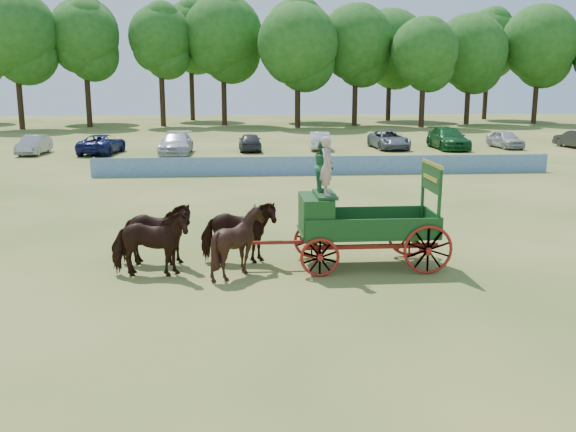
# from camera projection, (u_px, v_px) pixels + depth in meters

# --- Properties ---
(ground) EXTENTS (160.00, 160.00, 0.00)m
(ground) POSITION_uv_depth(u_px,v_px,m) (442.00, 263.00, 18.86)
(ground) COLOR #A88F4B
(ground) RESTS_ON ground
(horse_lead_left) EXTENTS (2.26, 1.12, 1.87)m
(horse_lead_left) POSITION_uv_depth(u_px,v_px,m) (150.00, 243.00, 17.38)
(horse_lead_left) COLOR black
(horse_lead_left) RESTS_ON ground
(horse_lead_right) EXTENTS (2.30, 1.22, 1.87)m
(horse_lead_right) POSITION_uv_depth(u_px,v_px,m) (155.00, 234.00, 18.45)
(horse_lead_right) COLOR black
(horse_lead_right) RESTS_ON ground
(horse_wheel_left) EXTENTS (1.88, 1.71, 1.87)m
(horse_wheel_left) POSITION_uv_depth(u_px,v_px,m) (239.00, 242.00, 17.57)
(horse_wheel_left) COLOR black
(horse_wheel_left) RESTS_ON ground
(horse_wheel_right) EXTENTS (2.24, 1.06, 1.87)m
(horse_wheel_right) POSITION_uv_depth(u_px,v_px,m) (238.00, 232.00, 18.64)
(horse_wheel_right) COLOR black
(horse_wheel_right) RESTS_ON ground
(farm_dray) EXTENTS (6.00, 2.00, 3.77)m
(farm_dray) POSITION_uv_depth(u_px,v_px,m) (343.00, 212.00, 18.21)
(farm_dray) COLOR #9E2C0F
(farm_dray) RESTS_ON ground
(sponsor_banner) EXTENTS (26.00, 0.08, 1.05)m
(sponsor_banner) POSITION_uv_depth(u_px,v_px,m) (325.00, 165.00, 36.22)
(sponsor_banner) COLOR #1B5195
(sponsor_banner) RESTS_ON ground
(parked_cars) EXTENTS (48.81, 7.58, 1.61)m
(parked_cars) POSITION_uv_depth(u_px,v_px,m) (274.00, 141.00, 47.85)
(parked_cars) COLOR silver
(parked_cars) RESTS_ON ground
(treeline) EXTENTS (89.75, 22.79, 15.16)m
(treeline) POSITION_uv_depth(u_px,v_px,m) (277.00, 41.00, 74.72)
(treeline) COLOR #382314
(treeline) RESTS_ON ground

